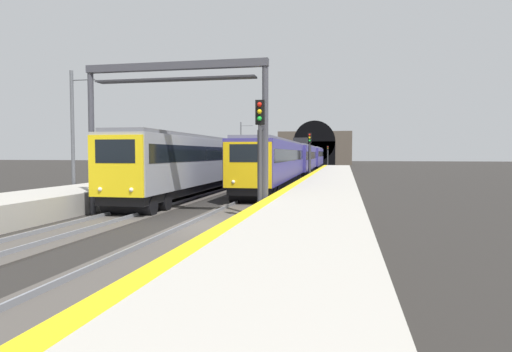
# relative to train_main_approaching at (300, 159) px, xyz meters

# --- Properties ---
(ground_plane) EXTENTS (320.00, 320.00, 0.00)m
(ground_plane) POSITION_rel_train_main_approaching_xyz_m (-37.97, 0.00, -2.33)
(ground_plane) COLOR #282623
(platform_right) EXTENTS (112.00, 4.06, 1.07)m
(platform_right) POSITION_rel_train_main_approaching_xyz_m (-37.97, -4.17, -1.80)
(platform_right) COLOR #ADA89E
(platform_right) RESTS_ON ground_plane
(platform_left) EXTENTS (112.00, 4.06, 1.07)m
(platform_left) POSITION_rel_train_main_approaching_xyz_m (-37.97, 8.95, -1.80)
(platform_left) COLOR #ADA89E
(platform_left) RESTS_ON ground_plane
(platform_right_edge_strip) EXTENTS (112.00, 0.50, 0.01)m
(platform_right_edge_strip) POSITION_rel_train_main_approaching_xyz_m (-37.97, -2.39, -1.26)
(platform_right_edge_strip) COLOR yellow
(platform_right_edge_strip) RESTS_ON platform_right
(track_main_line) EXTENTS (160.00, 2.61, 0.21)m
(track_main_line) POSITION_rel_train_main_approaching_xyz_m (-37.97, 0.00, -2.29)
(track_main_line) COLOR #4C4742
(track_main_line) RESTS_ON ground_plane
(track_adjacent_line) EXTENTS (160.00, 2.93, 0.21)m
(track_adjacent_line) POSITION_rel_train_main_approaching_xyz_m (-37.97, 4.78, -2.29)
(track_adjacent_line) COLOR #4C4742
(track_adjacent_line) RESTS_ON ground_plane
(train_main_approaching) EXTENTS (62.39, 3.16, 4.94)m
(train_main_approaching) POSITION_rel_train_main_approaching_xyz_m (0.00, 0.00, 0.00)
(train_main_approaching) COLOR navy
(train_main_approaching) RESTS_ON ground_plane
(train_adjacent_platform) EXTENTS (63.90, 3.04, 5.07)m
(train_adjacent_platform) POSITION_rel_train_main_approaching_xyz_m (-5.21, 4.78, 0.06)
(train_adjacent_platform) COLOR gray
(train_adjacent_platform) RESTS_ON ground_plane
(railway_signal_near) EXTENTS (0.39, 0.38, 5.27)m
(railway_signal_near) POSITION_rel_train_main_approaching_xyz_m (-36.51, -1.90, 0.86)
(railway_signal_near) COLOR #38383D
(railway_signal_near) RESTS_ON ground_plane
(railway_signal_mid) EXTENTS (0.39, 0.38, 5.10)m
(railway_signal_mid) POSITION_rel_train_main_approaching_xyz_m (-9.52, -1.90, 0.76)
(railway_signal_mid) COLOR #38383D
(railway_signal_mid) RESTS_ON ground_plane
(railway_signal_far) EXTENTS (0.39, 0.38, 4.57)m
(railway_signal_far) POSITION_rel_train_main_approaching_xyz_m (38.63, -1.90, 0.38)
(railway_signal_far) COLOR #38383D
(railway_signal_far) RESTS_ON ground_plane
(overhead_signal_gantry) EXTENTS (0.70, 8.94, 7.25)m
(overhead_signal_gantry) POSITION_rel_train_main_approaching_xyz_m (-35.52, 2.39, 3.16)
(overhead_signal_gantry) COLOR #3F3F47
(overhead_signal_gantry) RESTS_ON ground_plane
(tunnel_portal) EXTENTS (2.59, 19.18, 11.49)m
(tunnel_portal) POSITION_rel_train_main_approaching_xyz_m (61.40, 2.39, 2.07)
(tunnel_portal) COLOR #51473D
(tunnel_portal) RESTS_ON ground_plane
(catenary_mast_near) EXTENTS (0.22, 2.10, 8.13)m
(catenary_mast_near) POSITION_rel_train_main_approaching_xyz_m (15.85, 11.35, 1.84)
(catenary_mast_near) COLOR #595B60
(catenary_mast_near) RESTS_ON ground_plane
(catenary_mast_far) EXTENTS (0.22, 1.72, 8.17)m
(catenary_mast_far) POSITION_rel_train_main_approaching_xyz_m (-30.12, 11.36, 1.85)
(catenary_mast_far) COLOR #595B60
(catenary_mast_far) RESTS_ON ground_plane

